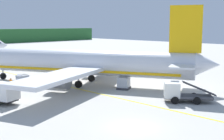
{
  "coord_description": "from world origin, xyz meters",
  "views": [
    {
      "loc": [
        -20.59,
        -17.32,
        9.28
      ],
      "look_at": [
        10.05,
        12.62,
        2.88
      ],
      "focal_mm": 48.95,
      "sensor_mm": 36.0,
      "label": 1
    }
  ],
  "objects": [
    {
      "name": "airliner_foreground",
      "position": [
        9.49,
        19.14,
        3.39
      ],
      "size": [
        32.73,
        38.76,
        11.9
      ],
      "color": "silver",
      "rests_on": "ground"
    },
    {
      "name": "cargo_container_mid",
      "position": [
        2.35,
        24.03,
        0.87
      ],
      "size": [
        1.81,
        1.81,
        1.85
      ],
      "color": "#333338",
      "rests_on": "ground"
    },
    {
      "name": "service_truck_fuel",
      "position": [
        10.85,
        1.99,
        1.19
      ],
      "size": [
        5.25,
        5.8,
        2.55
      ],
      "color": "white",
      "rests_on": "ground"
    },
    {
      "name": "crew_marshaller",
      "position": [
        -0.15,
        22.8,
        1.05
      ],
      "size": [
        0.27,
        0.63,
        1.77
      ],
      "color": "#191E33",
      "rests_on": "ground"
    },
    {
      "name": "crew_loader_left",
      "position": [
        13.43,
        13.09,
        0.94
      ],
      "size": [
        0.5,
        0.47,
        1.61
      ],
      "color": "#191E33",
      "rests_on": "ground"
    },
    {
      "name": "cargo_container_near",
      "position": [
        11.64,
        11.79,
        0.89
      ],
      "size": [
        2.32,
        2.32,
        1.89
      ],
      "color": "#333338",
      "rests_on": "ground"
    },
    {
      "name": "apron_guide_line",
      "position": [
        7.07,
        14.65,
        0.01
      ],
      "size": [
        0.3,
        60.0,
        0.01
      ],
      "primitive_type": "cube",
      "color": "yellow",
      "rests_on": "ground"
    }
  ]
}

